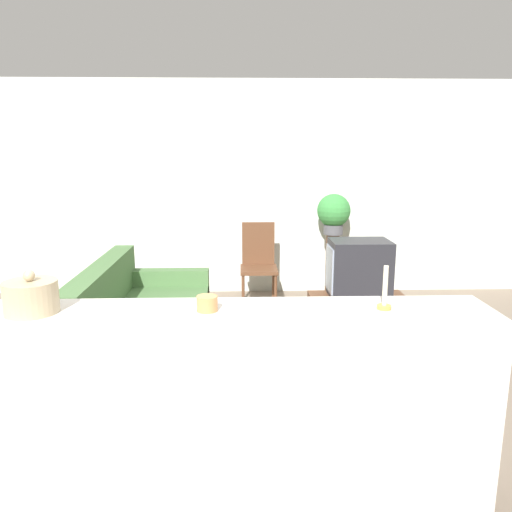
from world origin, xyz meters
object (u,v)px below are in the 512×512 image
at_px(television, 359,269).
at_px(potted_plant, 334,212).
at_px(couch, 142,326).
at_px(wooden_chair, 259,261).
at_px(decorative_bowl, 31,297).

distance_m(television, potted_plant, 1.55).
xyz_separation_m(couch, wooden_chair, (1.12, 1.55, 0.25)).
xyz_separation_m(television, decorative_bowl, (-2.14, -2.31, 0.44)).
bearing_deg(couch, decorative_bowl, -92.85).
bearing_deg(decorative_bowl, couch, 87.15).
relative_size(television, wooden_chair, 0.59).
bearing_deg(couch, television, 8.27).
relative_size(couch, potted_plant, 3.80).
distance_m(potted_plant, decorative_bowl, 4.39).
distance_m(couch, decorative_bowl, 2.20).
relative_size(couch, television, 3.33).
height_order(television, wooden_chair, television).
xyz_separation_m(wooden_chair, potted_plant, (0.94, 0.26, 0.55)).
relative_size(wooden_chair, potted_plant, 1.95).
height_order(couch, potted_plant, potted_plant).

